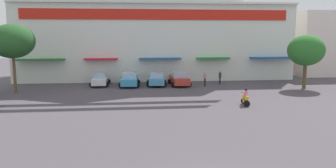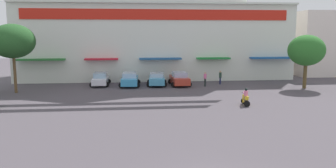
# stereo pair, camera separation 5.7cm
# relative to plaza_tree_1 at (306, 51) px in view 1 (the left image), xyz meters

# --- Properties ---
(ground_plane) EXTENTS (128.00, 128.00, 0.00)m
(ground_plane) POSITION_rel_plaza_tree_1_xyz_m (-15.94, -10.06, -4.25)
(ground_plane) COLOR #4C454C
(colonial_building) EXTENTS (36.24, 17.18, 20.42)m
(colonial_building) POSITION_rel_plaza_tree_1_xyz_m (-15.94, 13.21, 4.67)
(colonial_building) COLOR silver
(colonial_building) RESTS_ON ground
(flank_building_right) EXTENTS (13.96, 10.82, 9.34)m
(flank_building_right) POSITION_rel_plaza_tree_1_xyz_m (11.66, 14.07, 0.42)
(flank_building_right) COLOR silver
(flank_building_right) RESTS_ON ground
(plaza_tree_1) EXTENTS (4.10, 3.70, 5.98)m
(plaza_tree_1) POSITION_rel_plaza_tree_1_xyz_m (0.00, 0.00, 0.00)
(plaza_tree_1) COLOR brown
(plaza_tree_1) RESTS_ON ground
(plaza_tree_2) EXTENTS (4.44, 4.56, 7.09)m
(plaza_tree_2) POSITION_rel_plaza_tree_1_xyz_m (-31.33, 0.47, 1.08)
(plaza_tree_2) COLOR brown
(plaza_tree_2) RESTS_ON ground
(parked_car_0) EXTENTS (2.27, 4.39, 1.57)m
(parked_car_0) POSITION_rel_plaza_tree_1_xyz_m (-23.04, 4.51, -3.47)
(parked_car_0) COLOR silver
(parked_car_0) RESTS_ON ground
(parked_car_1) EXTENTS (2.55, 4.56, 1.61)m
(parked_car_1) POSITION_rel_plaza_tree_1_xyz_m (-19.57, 3.70, -3.44)
(parked_car_1) COLOR #3992C6
(parked_car_1) RESTS_ON ground
(parked_car_2) EXTENTS (2.54, 4.08, 1.52)m
(parked_car_2) POSITION_rel_plaza_tree_1_xyz_m (-16.39, 3.72, -3.47)
(parked_car_2) COLOR #4594BC
(parked_car_2) RESTS_ON ground
(parked_car_3) EXTENTS (2.52, 4.44, 1.60)m
(parked_car_3) POSITION_rel_plaza_tree_1_xyz_m (-13.71, 3.58, -3.44)
(parked_car_3) COLOR #B03626
(parked_car_3) RESTS_ON ground
(scooter_rider_2) EXTENTS (0.69, 1.41, 1.52)m
(scooter_rider_2) POSITION_rel_plaza_tree_1_xyz_m (-9.67, -8.11, -3.61)
(scooter_rider_2) COLOR black
(scooter_rider_2) RESTS_ON ground
(pedestrian_0) EXTENTS (0.43, 0.43, 1.66)m
(pedestrian_0) POSITION_rel_plaza_tree_1_xyz_m (-8.65, 3.97, -3.29)
(pedestrian_0) COLOR #1A1E43
(pedestrian_0) RESTS_ON ground
(pedestrian_1) EXTENTS (0.44, 0.44, 1.70)m
(pedestrian_1) POSITION_rel_plaza_tree_1_xyz_m (-10.82, 2.60, -3.26)
(pedestrian_1) COLOR black
(pedestrian_1) RESTS_ON ground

